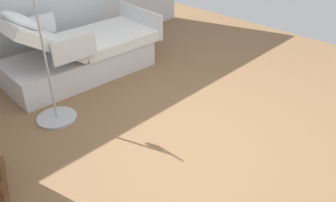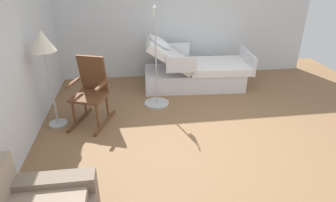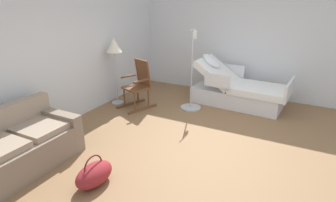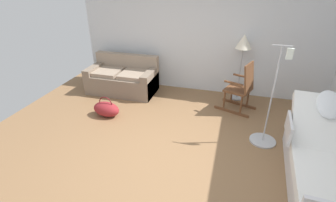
# 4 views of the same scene
# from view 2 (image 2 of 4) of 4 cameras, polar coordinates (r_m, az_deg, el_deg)

# --- Properties ---
(ground_plane) EXTENTS (7.05, 7.05, 0.00)m
(ground_plane) POSITION_cam_2_polar(r_m,az_deg,el_deg) (4.14, 10.64, -8.51)
(ground_plane) COLOR olive
(side_wall) EXTENTS (0.10, 5.46, 2.70)m
(side_wall) POSITION_cam_2_polar(r_m,az_deg,el_deg) (6.27, 3.41, 17.18)
(side_wall) COLOR silver
(side_wall) RESTS_ON ground
(hospital_bed) EXTENTS (1.11, 2.12, 1.11)m
(hospital_bed) POSITION_cam_2_polar(r_m,az_deg,el_deg) (5.82, 5.18, 5.81)
(hospital_bed) COLOR silver
(hospital_bed) RESTS_ON ground
(rocking_chair) EXTENTS (0.88, 0.71, 1.05)m
(rocking_chair) POSITION_cam_2_polar(r_m,az_deg,el_deg) (4.58, -15.00, 1.82)
(rocking_chair) COLOR brown
(rocking_chair) RESTS_ON ground
(floor_lamp) EXTENTS (0.34, 0.34, 1.48)m
(floor_lamp) POSITION_cam_2_polar(r_m,az_deg,el_deg) (4.40, -23.42, 9.63)
(floor_lamp) COLOR #B2B5BA
(floor_lamp) RESTS_ON ground
(iv_pole) EXTENTS (0.44, 0.44, 1.69)m
(iv_pole) POSITION_cam_2_polar(r_m,az_deg,el_deg) (5.07, -2.30, 1.98)
(iv_pole) COLOR #B2B5BA
(iv_pole) RESTS_ON ground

